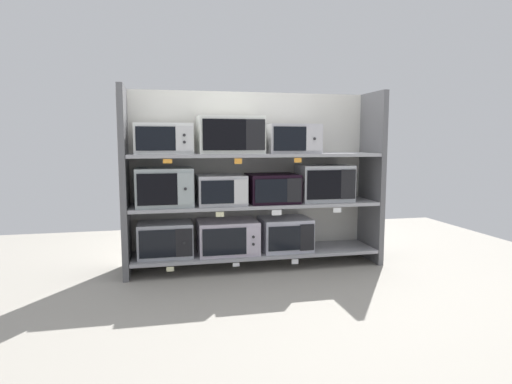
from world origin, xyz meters
name	(u,v)px	position (x,y,z in m)	size (l,w,h in m)	color
ground	(286,307)	(0.00, -1.00, -0.01)	(6.25, 6.00, 0.02)	gray
back_panel	(250,177)	(0.00, 0.25, 0.81)	(2.45, 0.04, 1.63)	beige
upright_left	(125,182)	(-1.16, 0.00, 0.81)	(0.05, 0.47, 1.63)	#5B5B5E
upright_right	(372,177)	(1.16, 0.00, 0.81)	(0.05, 0.47, 1.63)	#5B5B5E
shelf_0	(256,252)	(0.00, 0.00, 0.13)	(2.25, 0.47, 0.03)	#99999E
microwave_0	(165,239)	(-0.83, 0.00, 0.30)	(0.48, 0.35, 0.30)	#A2A5AE
microwave_1	(227,237)	(-0.27, 0.00, 0.30)	(0.54, 0.42, 0.30)	#BEB3C3
microwave_2	(285,234)	(0.28, 0.00, 0.30)	(0.46, 0.40, 0.30)	#B2B2C1
price_tag_0	(170,269)	(-0.79, -0.24, 0.09)	(0.06, 0.00, 0.04)	beige
price_tag_1	(236,265)	(-0.23, -0.24, 0.10)	(0.06, 0.00, 0.03)	white
price_tag_2	(295,262)	(0.31, -0.24, 0.09)	(0.06, 0.00, 0.04)	white
shelf_1	(256,204)	(0.00, 0.00, 0.59)	(2.25, 0.47, 0.03)	#99999E
microwave_3	(165,187)	(-0.82, 0.00, 0.77)	(0.49, 0.43, 0.33)	#9AA5A5
microwave_4	(221,189)	(-0.33, 0.00, 0.73)	(0.43, 0.41, 0.26)	#B5B4B9
microwave_5	(272,188)	(0.15, 0.00, 0.73)	(0.45, 0.42, 0.26)	black
microwave_6	(324,183)	(0.67, 0.00, 0.77)	(0.50, 0.34, 0.34)	#BABEC2
price_tag_3	(220,214)	(-0.37, -0.24, 0.55)	(0.07, 0.00, 0.04)	beige
price_tag_4	(277,213)	(0.13, -0.24, 0.54)	(0.09, 0.00, 0.05)	white
price_tag_5	(337,210)	(0.70, -0.24, 0.54)	(0.08, 0.00, 0.04)	white
shelf_2	(256,155)	(0.00, 0.00, 1.04)	(2.25, 0.47, 0.03)	#99999E
microwave_7	(164,139)	(-0.82, 0.00, 1.19)	(0.49, 0.37, 0.26)	white
microwave_8	(230,135)	(-0.24, 0.00, 1.22)	(0.57, 0.40, 0.33)	white
microwave_9	(291,139)	(0.33, 0.00, 1.19)	(0.48, 0.41, 0.26)	#BDBBC0
price_tag_6	(168,161)	(-0.79, -0.24, 1.00)	(0.07, 0.00, 0.04)	orange
price_tag_7	(238,161)	(-0.21, -0.24, 1.00)	(0.06, 0.00, 0.05)	orange
price_tag_8	(298,160)	(0.32, -0.24, 1.00)	(0.07, 0.00, 0.04)	orange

